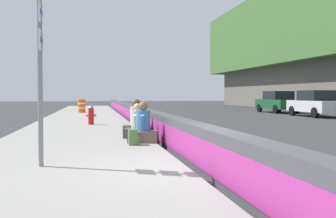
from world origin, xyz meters
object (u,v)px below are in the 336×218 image
(seated_person_foreground, at_px, (143,129))
(parked_car_midline, at_px, (278,102))
(seated_person_rear, at_px, (136,123))
(backpack, at_px, (133,137))
(route_sign_post, at_px, (40,52))
(construction_barrel, at_px, (82,106))
(seated_person_middle, at_px, (137,127))
(parked_car_fourth, at_px, (316,103))
(fire_hydrant, at_px, (91,114))

(seated_person_foreground, height_order, parked_car_midline, parked_car_midline)
(seated_person_rear, bearing_deg, backpack, 172.43)
(seated_person_rear, distance_m, backpack, 2.80)
(route_sign_post, bearing_deg, construction_barrel, -0.32)
(seated_person_middle, bearing_deg, construction_barrel, 6.95)
(parked_car_midline, bearing_deg, seated_person_foreground, 145.32)
(backpack, bearing_deg, seated_person_middle, -9.65)
(parked_car_fourth, bearing_deg, construction_barrel, 69.61)
(route_sign_post, xyz_separation_m, fire_hydrant, (10.26, -0.84, -1.65))
(construction_barrel, relative_size, parked_car_fourth, 0.21)
(seated_person_foreground, bearing_deg, backpack, 150.38)
(seated_person_middle, xyz_separation_m, parked_car_midline, (17.70, -13.05, 0.40))
(seated_person_foreground, distance_m, construction_barrel, 18.70)
(route_sign_post, bearing_deg, parked_car_fourth, -42.75)
(backpack, bearing_deg, parked_car_fourth, -44.21)
(route_sign_post, relative_size, seated_person_middle, 3.45)
(construction_barrel, height_order, parked_car_midline, parked_car_midline)
(seated_person_middle, relative_size, backpack, 2.61)
(route_sign_post, relative_size, construction_barrel, 3.79)
(route_sign_post, xyz_separation_m, seated_person_middle, (4.52, -2.25, -1.77))
(fire_hydrant, xyz_separation_m, parked_car_fourth, (6.14, -14.32, 0.27))
(seated_person_rear, height_order, backpack, seated_person_rear)
(fire_hydrant, relative_size, construction_barrel, 0.93)
(backpack, bearing_deg, route_sign_post, 145.28)
(route_sign_post, xyz_separation_m, backpack, (2.84, -1.96, -1.90))
(fire_hydrant, height_order, parked_car_fourth, parked_car_fourth)
(route_sign_post, relative_size, parked_car_fourth, 0.80)
(route_sign_post, bearing_deg, seated_person_middle, -26.47)
(backpack, bearing_deg, seated_person_foreground, -29.62)
(route_sign_post, distance_m, parked_car_midline, 27.02)
(seated_person_foreground, height_order, seated_person_rear, seated_person_rear)
(parked_car_midline, bearing_deg, seated_person_middle, 143.59)
(seated_person_rear, relative_size, backpack, 2.93)
(construction_barrel, distance_m, parked_car_midline, 15.19)
(backpack, relative_size, parked_car_midline, 0.09)
(construction_barrel, bearing_deg, seated_person_foreground, -173.32)
(seated_person_foreground, xyz_separation_m, seated_person_middle, (1.10, 0.04, -0.02))
(backpack, distance_m, parked_car_midline, 23.54)
(backpack, distance_m, construction_barrel, 19.24)
(route_sign_post, bearing_deg, backpack, -34.72)
(seated_person_foreground, bearing_deg, construction_barrel, 6.68)
(fire_hydrant, xyz_separation_m, parked_car_midline, (11.96, -14.47, 0.27))
(seated_person_middle, relative_size, parked_car_midline, 0.23)
(seated_person_foreground, bearing_deg, parked_car_midline, -34.68)
(seated_person_middle, bearing_deg, parked_car_midline, -36.41)
(seated_person_middle, distance_m, seated_person_rear, 1.09)
(seated_person_foreground, height_order, construction_barrel, seated_person_foreground)
(seated_person_rear, bearing_deg, parked_car_fourth, -49.92)
(seated_person_foreground, height_order, parked_car_fourth, parked_car_fourth)
(route_sign_post, height_order, fire_hydrant, route_sign_post)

